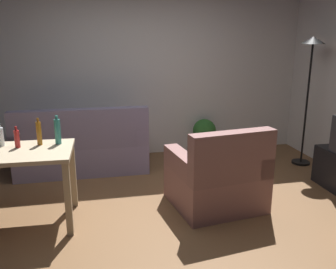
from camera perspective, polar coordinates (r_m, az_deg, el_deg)
The scene contains 11 objects.
ground_plane at distance 3.84m, azimuth 0.06°, elevation -13.06°, with size 5.20×4.40×0.02m, color brown.
wall_rear at distance 5.57m, azimuth -4.65°, elevation 10.48°, with size 5.20×0.10×2.70m, color silver.
couch at distance 5.12m, azimuth -13.33°, elevation -2.22°, with size 1.75×0.84×0.92m.
torchiere_lamp at distance 5.40m, azimuth 21.62°, elevation 10.01°, with size 0.32×0.32×1.81m.
desk at distance 3.78m, azimuth -23.93°, elevation -4.01°, with size 1.22×0.73×0.76m.
potted_plant at distance 5.66m, azimuth 5.76°, elevation 0.04°, with size 0.36×0.36×0.57m.
armchair at distance 3.96m, azimuth 7.87°, elevation -6.99°, with size 1.01×0.96×0.92m.
bottle_clear at distance 3.93m, azimuth -25.02°, elevation -0.28°, with size 0.07×0.07×0.22m.
bottle_red at distance 3.80m, azimuth -22.77°, elevation -0.60°, with size 0.05×0.05×0.21m.
bottle_amber at distance 3.81m, azimuth -19.72°, elevation 0.22°, with size 0.05×0.05×0.27m.
bottle_tall at distance 3.78m, azimuth -17.06°, elevation 0.49°, with size 0.06×0.06×0.29m.
Camera 1 is at (-0.69, -3.31, 1.81)m, focal length 38.55 mm.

